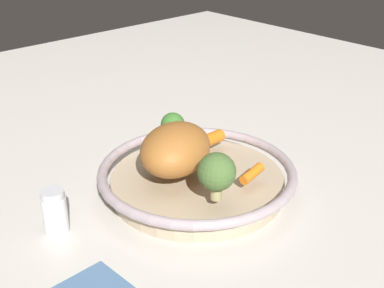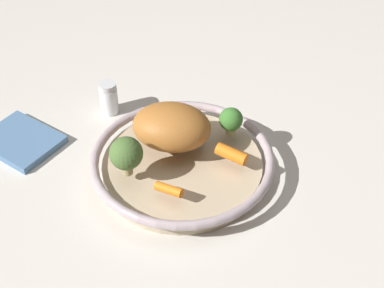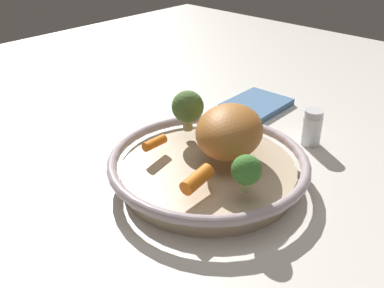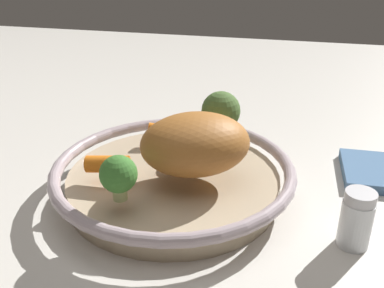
% 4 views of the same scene
% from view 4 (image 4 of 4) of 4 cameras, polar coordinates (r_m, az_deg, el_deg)
% --- Properties ---
extents(ground_plane, '(1.99, 1.99, 0.00)m').
position_cam_4_polar(ground_plane, '(0.59, -2.38, -6.39)').
color(ground_plane, beige).
extents(serving_bowl, '(0.32, 0.32, 0.05)m').
position_cam_4_polar(serving_bowl, '(0.58, -2.42, -4.33)').
color(serving_bowl, tan).
rests_on(serving_bowl, ground_plane).
extents(roast_chicken_piece, '(0.17, 0.15, 0.07)m').
position_cam_4_polar(roast_chicken_piece, '(0.53, 0.44, 0.02)').
color(roast_chicken_piece, '#A3622A').
rests_on(roast_chicken_piece, serving_bowl).
extents(baby_carrot_right, '(0.06, 0.03, 0.02)m').
position_cam_4_polar(baby_carrot_right, '(0.55, -10.92, -2.58)').
color(baby_carrot_right, orange).
rests_on(baby_carrot_right, serving_bowl).
extents(baby_carrot_back, '(0.05, 0.02, 0.02)m').
position_cam_4_polar(baby_carrot_back, '(0.64, -3.58, 1.87)').
color(baby_carrot_back, orange).
rests_on(baby_carrot_back, serving_bowl).
extents(broccoli_floret_mid, '(0.06, 0.06, 0.07)m').
position_cam_4_polar(broccoli_floret_mid, '(0.62, 3.78, 4.25)').
color(broccoli_floret_mid, tan).
rests_on(broccoli_floret_mid, serving_bowl).
extents(broccoli_floret_large, '(0.04, 0.04, 0.05)m').
position_cam_4_polar(broccoli_floret_large, '(0.48, -9.54, -4.00)').
color(broccoli_floret_large, '#9BA566').
rests_on(broccoli_floret_large, serving_bowl).
extents(salt_shaker, '(0.04, 0.04, 0.07)m').
position_cam_4_polar(salt_shaker, '(0.51, 20.60, -9.17)').
color(salt_shaker, silver).
rests_on(salt_shaker, ground_plane).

